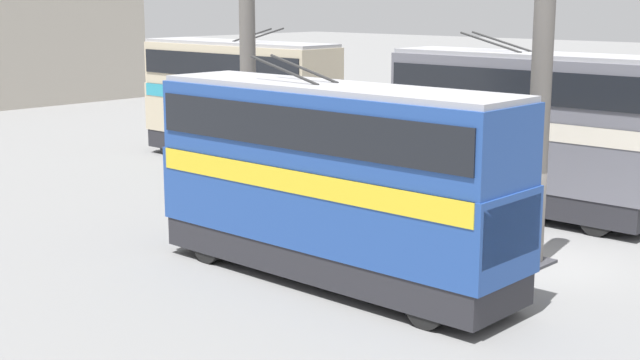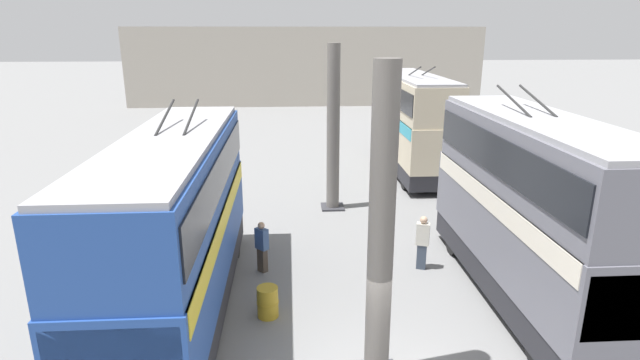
% 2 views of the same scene
% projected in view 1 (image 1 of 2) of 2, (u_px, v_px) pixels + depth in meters
% --- Properties ---
extents(ground_plane, '(240.00, 240.00, 0.00)m').
position_uv_depth(ground_plane, '(541.00, 265.00, 23.91)').
color(ground_plane, slate).
extents(support_column_near, '(0.99, 0.99, 7.02)m').
position_uv_depth(support_column_near, '(538.00, 139.00, 23.41)').
color(support_column_near, '#605B56').
rests_on(support_column_near, ground_plane).
extents(support_column_far, '(0.99, 0.99, 7.02)m').
position_uv_depth(support_column_far, '(248.00, 105.00, 30.84)').
color(support_column_far, '#605B56').
rests_on(support_column_far, ground_plane).
extents(bus_left_near, '(9.25, 2.54, 5.93)m').
position_uv_depth(bus_left_near, '(524.00, 123.00, 29.12)').
color(bus_left_near, black).
rests_on(bus_left_near, ground_plane).
extents(bus_left_far, '(10.03, 2.54, 5.85)m').
position_uv_depth(bus_left_far, '(238.00, 94.00, 38.33)').
color(bus_left_far, black).
rests_on(bus_left_far, ground_plane).
extents(bus_right_near, '(10.25, 2.54, 5.59)m').
position_uv_depth(bus_right_near, '(332.00, 172.00, 21.98)').
color(bus_right_near, black).
rests_on(bus_right_near, ground_plane).
extents(person_by_left_row, '(0.37, 0.48, 1.83)m').
position_uv_depth(person_by_left_row, '(428.00, 187.00, 29.07)').
color(person_by_left_row, '#384251').
rests_on(person_by_left_row, ground_plane).
extents(person_by_right_row, '(0.47, 0.47, 1.71)m').
position_uv_depth(person_by_right_row, '(318.00, 217.00, 25.44)').
color(person_by_right_row, '#473D33').
rests_on(person_by_right_row, ground_plane).
extents(oil_drum, '(0.61, 0.61, 0.87)m').
position_uv_depth(oil_drum, '(397.00, 248.00, 23.95)').
color(oil_drum, '#B28E23').
rests_on(oil_drum, ground_plane).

